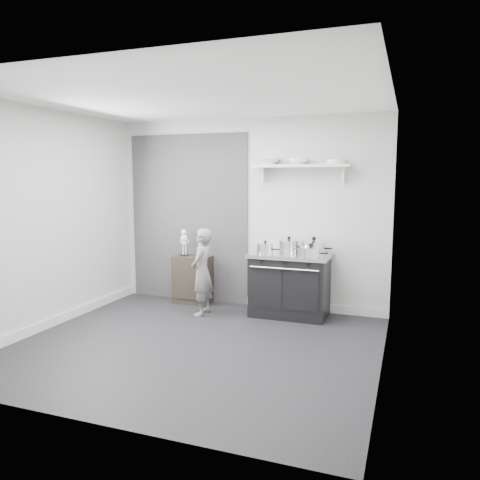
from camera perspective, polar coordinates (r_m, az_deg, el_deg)
name	(u,v)px	position (r m, az deg, el deg)	size (l,w,h in m)	color
ground	(195,345)	(5.40, -5.46, -12.61)	(4.00, 4.00, 0.00)	black
room_shell	(192,198)	(5.25, -5.86, 5.11)	(4.02, 3.62, 2.71)	beige
wall_shelf	(301,167)	(6.40, 7.49, 8.85)	(1.30, 0.26, 0.24)	silver
stove	(290,284)	(6.39, 6.08, -5.38)	(1.07, 0.67, 0.86)	black
side_cabinet	(193,279)	(7.03, -5.79, -4.81)	(0.54, 0.32, 0.71)	black
child	(202,272)	(6.38, -4.65, -3.89)	(0.43, 0.28, 1.19)	slate
pot_front_left	(265,248)	(6.28, 3.10, -0.99)	(0.31, 0.22, 0.17)	white
pot_back_left	(289,246)	(6.42, 5.98, -0.69)	(0.36, 0.28, 0.21)	white
pot_back_right	(314,247)	(6.32, 8.97, -0.85)	(0.41, 0.32, 0.23)	white
pot_front_right	(310,252)	(6.03, 8.59, -1.45)	(0.36, 0.28, 0.18)	white
skeleton_full	(184,240)	(6.99, -6.82, -0.06)	(0.13, 0.08, 0.46)	silver
skeleton_torso	(201,245)	(6.87, -4.73, -0.59)	(0.10, 0.06, 0.35)	silver
bowl_large	(267,162)	(6.51, 3.37, 9.52)	(0.34, 0.34, 0.08)	white
bowl_small	(299,161)	(6.40, 7.15, 9.50)	(0.26, 0.26, 0.08)	white
plate_stack	(336,162)	(6.31, 11.63, 9.34)	(0.25, 0.25, 0.06)	white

